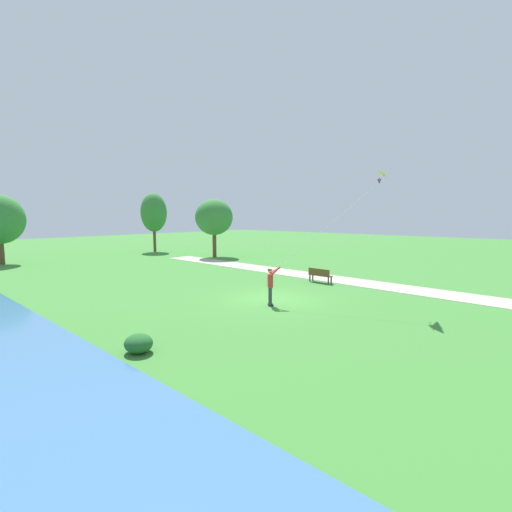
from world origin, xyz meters
TOP-DOWN VIEW (x-y plane):
  - ground_plane at (0.00, 0.00)m, footprint 120.00×120.00m
  - walkway_path at (6.96, 2.00)m, footprint 3.35×32.06m
  - person_kite_flyer at (-1.06, -0.72)m, footprint 0.60×0.59m
  - flying_kite at (2.34, -3.95)m, footprint 3.78×3.42m
  - park_bench_near_walkway at (5.25, 0.55)m, footprint 0.48×1.51m
  - tree_treeline_center at (9.99, 15.63)m, footprint 3.81×3.54m
  - tree_treeline_left at (8.89, 24.62)m, footprint 2.82×3.04m
  - lakeside_shrub at (-8.05, -1.32)m, footprint 0.82×0.90m

SIDE VIEW (x-z plane):
  - ground_plane at x=0.00m, z-range 0.00..0.00m
  - walkway_path at x=6.96m, z-range 0.00..0.02m
  - lakeside_shrub at x=-8.05m, z-range 0.00..0.57m
  - park_bench_near_walkway at x=5.25m, z-range 0.07..0.95m
  - person_kite_flyer at x=-1.06m, z-range 0.13..1.96m
  - tree_treeline_center at x=9.99m, z-range 1.07..6.77m
  - tree_treeline_left at x=8.89m, z-range 1.10..7.73m
  - flying_kite at x=2.34m, z-range 3.63..8.01m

